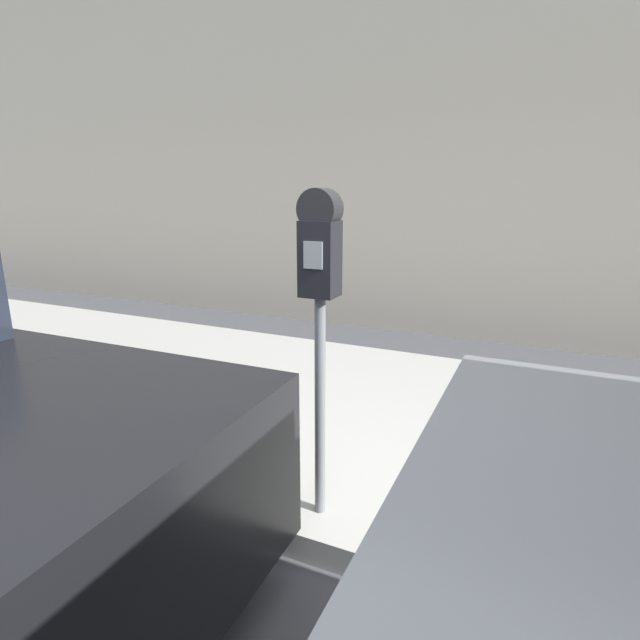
# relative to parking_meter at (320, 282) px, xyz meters

# --- Properties ---
(sidewalk) EXTENTS (24.00, 2.80, 0.14)m
(sidewalk) POSITION_rel_parking_meter_xyz_m (0.44, 1.19, -1.21)
(sidewalk) COLOR #ADAAA3
(sidewalk) RESTS_ON ground_plane
(building_facade) EXTENTS (24.00, 0.30, 6.20)m
(building_facade) POSITION_rel_parking_meter_xyz_m (0.44, 3.91, 1.82)
(building_facade) COLOR beige
(building_facade) RESTS_ON ground_plane
(parking_meter) EXTENTS (0.17, 0.14, 1.53)m
(parking_meter) POSITION_rel_parking_meter_xyz_m (0.00, 0.00, 0.00)
(parking_meter) COLOR slate
(parking_meter) RESTS_ON sidewalk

